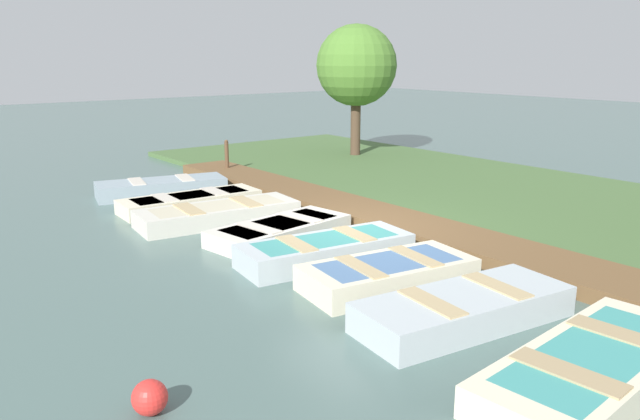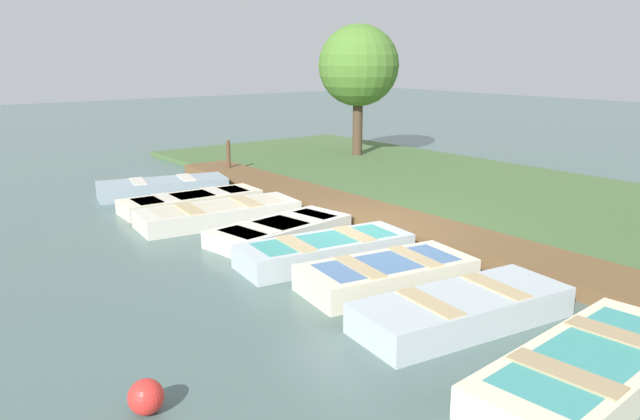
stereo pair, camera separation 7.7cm
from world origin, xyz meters
name	(u,v)px [view 1 (the left image)]	position (x,y,z in m)	size (l,w,h in m)	color
ground_plane	(351,238)	(0.00, 0.00, 0.00)	(80.00, 80.00, 0.00)	#4C6660
shore_bank	(508,199)	(-5.00, 0.00, 0.07)	(8.00, 24.00, 0.15)	#476638
dock_walkway	(396,222)	(-1.20, 0.00, 0.12)	(1.37, 16.55, 0.25)	brown
rowboat_0	(162,187)	(1.27, -5.82, 0.21)	(3.29, 1.73, 0.42)	#8C9EA8
rowboat_1	(191,201)	(1.34, -4.08, 0.17)	(3.24, 1.17, 0.35)	beige
rowboat_2	(218,214)	(1.45, -2.60, 0.20)	(3.46, 1.53, 0.39)	beige
rowboat_3	(280,230)	(1.10, -0.82, 0.17)	(2.96, 1.53, 0.34)	beige
rowboat_4	(326,250)	(1.26, 0.80, 0.21)	(3.12, 1.47, 0.43)	#B2BCC1
rowboat_5	(388,274)	(1.24, 2.29, 0.21)	(2.80, 1.58, 0.42)	beige
rowboat_6	(464,308)	(1.41, 3.89, 0.22)	(3.10, 1.51, 0.44)	#B2BCC1
rowboat_7	(594,367)	(1.52, 5.74, 0.19)	(3.42, 1.50, 0.38)	beige
mooring_post_near	(227,158)	(-1.32, -7.05, 0.54)	(0.12, 0.12, 1.06)	brown
buoy	(150,398)	(5.52, 3.36, 0.18)	(0.36, 0.36, 0.36)	red
park_tree_far_left	(356,66)	(-6.30, -7.08, 3.07)	(2.66, 2.66, 4.43)	#4C3828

